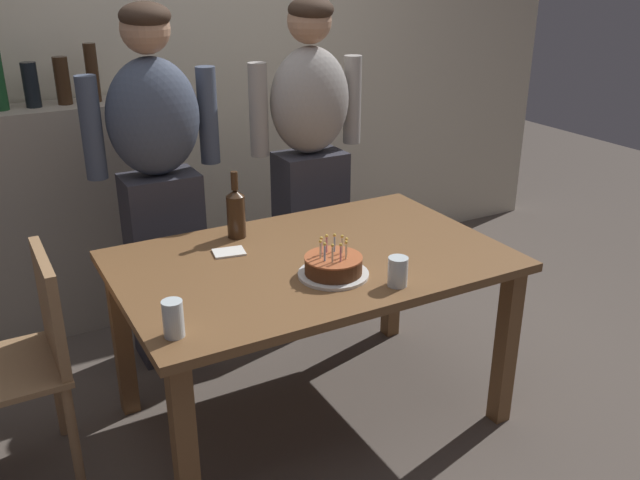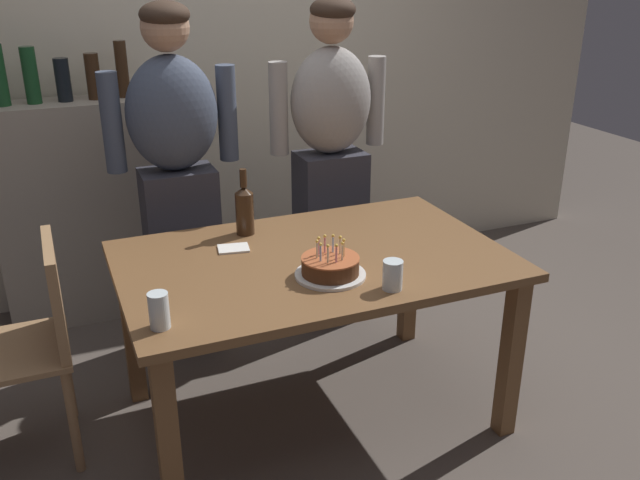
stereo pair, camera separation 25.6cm
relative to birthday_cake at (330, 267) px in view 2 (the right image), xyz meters
The scene contains 12 objects.
ground_plane 0.80m from the birthday_cake, 86.91° to the left, with size 10.00×10.00×0.00m, color #564C44.
back_wall 1.81m from the birthday_cake, 89.67° to the left, with size 5.20×0.10×2.60m, color beige.
dining_table 0.23m from the birthday_cake, 86.91° to the left, with size 1.50×0.96×0.74m.
birthday_cake is the anchor object (origin of this frame).
water_glass_near 0.24m from the birthday_cake, 47.98° to the right, with size 0.07×0.07×0.11m, color silver.
water_glass_far 0.66m from the birthday_cake, 167.97° to the right, with size 0.07×0.07×0.12m, color silver.
wine_bottle 0.55m from the birthday_cake, 107.45° to the left, with size 0.08×0.08×0.28m.
napkin_stack 0.46m from the birthday_cake, 124.40° to the left, with size 0.12×0.09×0.01m, color white.
person_man_bearded 1.04m from the birthday_cake, 109.95° to the left, with size 0.61×0.27×1.66m.
person_woman_cardigan 1.06m from the birthday_cake, 66.53° to the left, with size 0.61×0.27×1.66m.
dining_chair 1.14m from the birthday_cake, 159.64° to the left, with size 0.42×0.42×0.87m.
shelf_cabinet 1.71m from the birthday_cake, 116.86° to the left, with size 0.84×0.30×1.45m.
Camera 2 is at (-0.91, -2.26, 1.82)m, focal length 38.22 mm.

